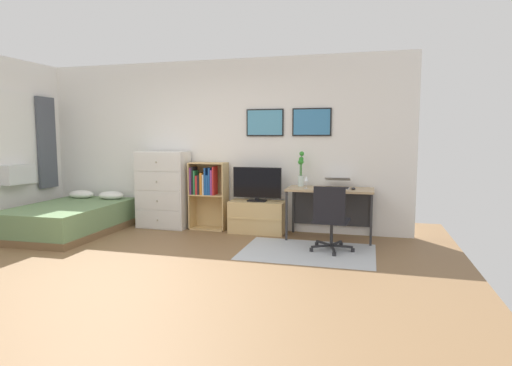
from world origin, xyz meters
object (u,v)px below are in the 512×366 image
at_px(laptop, 337,184).
at_px(bamboo_vase, 301,170).
at_px(desk, 330,197).
at_px(television, 257,185).
at_px(bed, 70,218).
at_px(office_chair, 330,217).
at_px(wine_glass, 306,179).
at_px(dresser, 163,190).
at_px(tv_stand, 257,217).
at_px(computer_mouse, 353,188).
at_px(bookshelf, 207,189).

height_order(laptop, bamboo_vase, bamboo_vase).
bearing_deg(bamboo_vase, desk, -10.20).
height_order(television, desk, television).
bearing_deg(laptop, bed, -168.50).
xyz_separation_m(office_chair, wine_glass, (-0.41, 0.63, 0.42)).
relative_size(dresser, tv_stand, 1.47).
distance_m(office_chair, wine_glass, 0.86).
distance_m(dresser, television, 1.59).
height_order(bed, television, television).
distance_m(laptop, wine_glass, 0.47).
distance_m(bed, laptop, 4.11).
bearing_deg(dresser, bamboo_vase, 1.93).
distance_m(tv_stand, television, 0.51).
xyz_separation_m(dresser, computer_mouse, (3.03, -0.14, 0.13)).
distance_m(laptop, computer_mouse, 0.28).
height_order(bookshelf, tv_stand, bookshelf).
bearing_deg(bamboo_vase, dresser, -178.07).
height_order(dresser, bookshelf, dresser).
distance_m(dresser, computer_mouse, 3.04).
bearing_deg(television, bamboo_vase, 7.12).
bearing_deg(tv_stand, laptop, -0.79).
distance_m(bookshelf, office_chair, 2.23).
bearing_deg(desk, bookshelf, 178.07).
distance_m(office_chair, laptop, 0.88).
bearing_deg(bookshelf, bamboo_vase, 0.56).
bearing_deg(television, bookshelf, 175.46).
relative_size(bookshelf, television, 1.42).
height_order(office_chair, computer_mouse, office_chair).
height_order(tv_stand, bamboo_vase, bamboo_vase).
distance_m(dresser, desk, 2.70).
xyz_separation_m(television, laptop, (1.21, 0.01, 0.05)).
bearing_deg(wine_glass, bookshelf, 171.51).
xyz_separation_m(desk, bamboo_vase, (-0.45, 0.08, 0.38)).
xyz_separation_m(bed, television, (2.80, 0.75, 0.53)).
xyz_separation_m(laptop, computer_mouse, (0.24, -0.14, -0.05)).
xyz_separation_m(dresser, bookshelf, (0.73, 0.06, 0.02)).
bearing_deg(bookshelf, tv_stand, -3.06).
height_order(desk, computer_mouse, computer_mouse).
bearing_deg(laptop, dresser, -179.17).
bearing_deg(bookshelf, television, -4.54).
height_order(office_chair, wine_glass, wine_glass).
height_order(bed, tv_stand, bed).
bearing_deg(wine_glass, television, 167.28).
height_order(bed, bookshelf, bookshelf).
bearing_deg(bookshelf, office_chair, -23.08).
xyz_separation_m(television, office_chair, (1.19, -0.80, -0.30)).
height_order(bed, dresser, dresser).
distance_m(tv_stand, office_chair, 1.47).
height_order(bamboo_vase, wine_glass, bamboo_vase).
height_order(bed, office_chair, office_chair).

